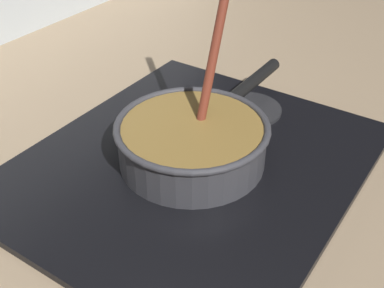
# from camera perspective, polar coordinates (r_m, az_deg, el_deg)

# --- Properties ---
(ground) EXTENTS (2.40, 1.60, 0.04)m
(ground) POSITION_cam_1_polar(r_m,az_deg,el_deg) (0.66, 4.46, -13.62)
(ground) COLOR #9E8466
(hob_plate) EXTENTS (0.56, 0.48, 0.01)m
(hob_plate) POSITION_cam_1_polar(r_m,az_deg,el_deg) (0.78, 0.00, -2.32)
(hob_plate) COLOR black
(hob_plate) RESTS_ON ground
(burner_ring) EXTENTS (0.19, 0.19, 0.01)m
(burner_ring) POSITION_cam_1_polar(r_m,az_deg,el_deg) (0.77, 0.00, -1.72)
(burner_ring) COLOR #592D0C
(burner_ring) RESTS_ON hob_plate
(spare_burner) EXTENTS (0.12, 0.12, 0.01)m
(spare_burner) POSITION_cam_1_polar(r_m,az_deg,el_deg) (0.90, 6.49, 4.01)
(spare_burner) COLOR #262628
(spare_burner) RESTS_ON hob_plate
(cooking_pan) EXTENTS (0.40, 0.24, 0.31)m
(cooking_pan) POSITION_cam_1_polar(r_m,az_deg,el_deg) (0.75, 0.13, 0.49)
(cooking_pan) COLOR #38383D
(cooking_pan) RESTS_ON hob_plate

